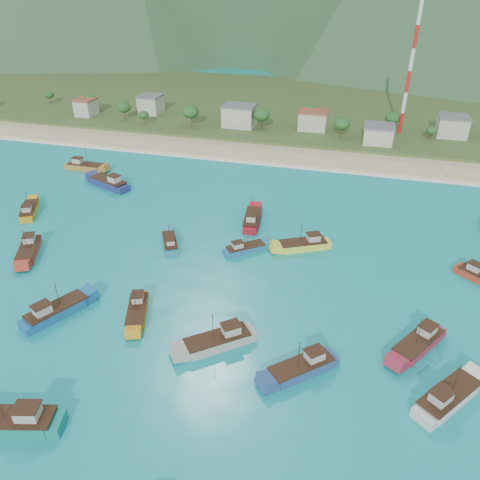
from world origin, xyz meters
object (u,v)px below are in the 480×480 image
(boat_6, at_px, (56,312))
(boat_8, at_px, (304,245))
(radio_tower, at_px, (410,71))
(boat_13, at_px, (85,167))
(boat_23, at_px, (29,250))
(boat_15, at_px, (302,368))
(boat_2, at_px, (252,220))
(boat_12, at_px, (29,211))
(boat_25, at_px, (13,422))
(boat_16, at_px, (219,341))
(boat_7, at_px, (447,398))
(boat_0, at_px, (245,249))
(boat_4, at_px, (109,183))
(boat_10, at_px, (418,344))
(boat_1, at_px, (138,311))
(boat_9, at_px, (170,243))

(boat_6, height_order, boat_8, boat_6)
(radio_tower, distance_m, boat_13, 108.62)
(boat_23, bearing_deg, boat_15, 137.25)
(radio_tower, bearing_deg, boat_2, -113.88)
(boat_12, distance_m, boat_25, 65.06)
(boat_16, height_order, boat_25, boat_25)
(boat_8, height_order, boat_25, boat_25)
(boat_6, relative_size, boat_7, 1.06)
(boat_0, height_order, boat_23, boat_23)
(boat_2, bearing_deg, boat_15, -74.58)
(boat_8, height_order, boat_12, boat_8)
(radio_tower, height_order, boat_13, radio_tower)
(boat_4, bearing_deg, boat_25, -137.87)
(boat_10, bearing_deg, radio_tower, -56.27)
(boat_6, height_order, boat_16, boat_6)
(boat_6, relative_size, boat_10, 1.06)
(boat_1, relative_size, boat_2, 0.89)
(radio_tower, bearing_deg, boat_10, -89.37)
(boat_2, relative_size, boat_13, 1.00)
(radio_tower, distance_m, boat_7, 122.24)
(boat_4, height_order, boat_13, boat_4)
(radio_tower, relative_size, boat_1, 4.02)
(boat_4, relative_size, boat_23, 1.17)
(boat_1, xyz_separation_m, boat_25, (-5.04, -25.12, 0.27))
(boat_12, bearing_deg, boat_15, -53.26)
(boat_7, xyz_separation_m, boat_23, (-79.72, 18.00, -0.06))
(boat_12, distance_m, boat_23, 19.95)
(boat_4, distance_m, boat_15, 81.11)
(boat_4, bearing_deg, boat_6, -138.25)
(boat_7, bearing_deg, boat_0, 178.17)
(boat_4, bearing_deg, boat_23, -156.11)
(boat_23, distance_m, boat_25, 45.12)
(boat_16, bearing_deg, boat_2, -32.62)
(boat_2, bearing_deg, boat_1, -113.64)
(boat_7, height_order, boat_8, boat_7)
(boat_10, xyz_separation_m, boat_13, (-91.05, 52.95, 0.03))
(boat_23, bearing_deg, boat_13, -98.39)
(boat_10, xyz_separation_m, boat_16, (-30.10, -7.77, 0.03))
(boat_10, height_order, boat_13, boat_13)
(boat_12, bearing_deg, boat_8, -26.92)
(boat_10, xyz_separation_m, boat_15, (-16.60, -9.87, -0.02))
(radio_tower, xyz_separation_m, boat_9, (-48.34, -91.31, -21.86))
(radio_tower, distance_m, boat_23, 128.78)
(boat_7, bearing_deg, radio_tower, 130.34)
(boat_10, bearing_deg, boat_16, 47.58)
(boat_2, height_order, boat_12, boat_2)
(boat_16, bearing_deg, boat_7, -133.72)
(boat_16, bearing_deg, boat_10, -115.10)
(boat_2, bearing_deg, boat_6, -127.60)
(radio_tower, bearing_deg, boat_23, -126.36)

